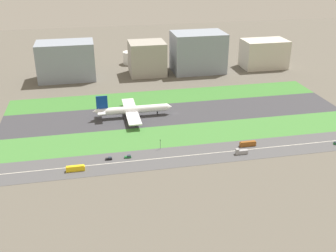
# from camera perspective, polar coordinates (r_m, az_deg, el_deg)

# --- Properties ---
(ground_plane) EXTENTS (800.00, 800.00, 0.00)m
(ground_plane) POSITION_cam_1_polar(r_m,az_deg,el_deg) (333.37, 1.09, 1.82)
(ground_plane) COLOR #5B564C
(runway) EXTENTS (280.00, 46.00, 0.10)m
(runway) POSITION_cam_1_polar(r_m,az_deg,el_deg) (333.35, 1.09, 1.83)
(runway) COLOR #38383D
(runway) RESTS_ON ground_plane
(grass_median_north) EXTENTS (280.00, 36.00, 0.10)m
(grass_median_north) POSITION_cam_1_polar(r_m,az_deg,el_deg) (370.66, -0.30, 4.23)
(grass_median_north) COLOR #3D7A33
(grass_median_north) RESTS_ON ground_plane
(grass_median_south) EXTENTS (280.00, 36.00, 0.10)m
(grass_median_south) POSITION_cam_1_polar(r_m,az_deg,el_deg) (297.02, 2.83, -1.17)
(grass_median_south) COLOR #427F38
(grass_median_south) RESTS_ON ground_plane
(highway) EXTENTS (280.00, 28.00, 0.10)m
(highway) POSITION_cam_1_polar(r_m,az_deg,el_deg) (269.60, 4.50, -4.06)
(highway) COLOR #4C4C4F
(highway) RESTS_ON ground_plane
(highway_centerline) EXTENTS (266.00, 0.50, 0.01)m
(highway_centerline) POSITION_cam_1_polar(r_m,az_deg,el_deg) (269.57, 4.50, -4.05)
(highway_centerline) COLOR silver
(highway_centerline) RESTS_ON highway
(airliner) EXTENTS (65.00, 56.00, 19.70)m
(airliner) POSITION_cam_1_polar(r_m,az_deg,el_deg) (325.43, -5.22, 2.32)
(airliner) COLOR white
(airliner) RESTS_ON runway
(bus_1) EXTENTS (11.60, 2.50, 3.50)m
(bus_1) POSITION_cam_1_polar(r_m,az_deg,el_deg) (255.92, -13.07, -5.91)
(bus_1) COLOR yellow
(bus_1) RESTS_ON highway
(truck_0) EXTENTS (8.40, 2.50, 4.00)m
(truck_0) POSITION_cam_1_polar(r_m,az_deg,el_deg) (273.09, 10.41, -3.64)
(truck_0) COLOR #99999E
(truck_0) RESTS_ON highway
(car_0) EXTENTS (4.40, 1.80, 2.00)m
(car_0) POSITION_cam_1_polar(r_m,az_deg,el_deg) (305.72, 22.90, -2.26)
(car_0) COLOR #19662D
(car_0) RESTS_ON highway
(car_1) EXTENTS (4.40, 1.80, 2.00)m
(car_1) POSITION_cam_1_polar(r_m,az_deg,el_deg) (265.56, -5.71, -4.37)
(car_1) COLOR #19662D
(car_1) RESTS_ON highway
(car_2) EXTENTS (4.40, 1.80, 2.00)m
(car_2) POSITION_cam_1_polar(r_m,az_deg,el_deg) (264.88, -8.41, -4.61)
(car_2) COLOR black
(car_2) RESTS_ON highway
(bus_0) EXTENTS (11.60, 2.50, 3.50)m
(bus_0) POSITION_cam_1_polar(r_m,az_deg,el_deg) (284.27, 11.31, -2.50)
(bus_0) COLOR brown
(bus_0) RESTS_ON highway
(traffic_light) EXTENTS (0.36, 0.50, 7.20)m
(traffic_light) POSITION_cam_1_polar(r_m,az_deg,el_deg) (273.77, -1.10, -2.51)
(traffic_light) COLOR #4C4C51
(traffic_light) RESTS_ON highway
(terminal_building) EXTENTS (57.47, 34.37, 38.74)m
(terminal_building) POSITION_cam_1_polar(r_m,az_deg,el_deg) (428.58, -14.33, 9.00)
(terminal_building) COLOR gray
(terminal_building) RESTS_ON ground_plane
(hangar_building) EXTENTS (37.67, 33.36, 35.03)m
(hangar_building) POSITION_cam_1_polar(r_m,az_deg,el_deg) (433.03, -3.00, 9.63)
(hangar_building) COLOR #9E998E
(hangar_building) RESTS_ON ground_plane
(office_tower) EXTENTS (55.95, 38.63, 42.63)m
(office_tower) POSITION_cam_1_polar(r_m,az_deg,el_deg) (443.70, 4.30, 10.47)
(office_tower) COLOR gray
(office_tower) RESTS_ON ground_plane
(cargo_warehouse) EXTENTS (49.06, 30.89, 31.20)m
(cargo_warehouse) POSITION_cam_1_polar(r_m,az_deg,el_deg) (471.78, 13.53, 10.00)
(cargo_warehouse) COLOR beige
(cargo_warehouse) RESTS_ON ground_plane
(fuel_tank_west) EXTENTS (18.08, 18.08, 14.16)m
(fuel_tank_west) POSITION_cam_1_polar(r_m,az_deg,el_deg) (477.29, -5.33, 9.67)
(fuel_tank_west) COLOR silver
(fuel_tank_west) RESTS_ON ground_plane
(fuel_tank_centre) EXTENTS (25.45, 25.45, 13.79)m
(fuel_tank_centre) POSITION_cam_1_polar(r_m,az_deg,el_deg) (480.61, -2.31, 9.84)
(fuel_tank_centre) COLOR silver
(fuel_tank_centre) RESTS_ON ground_plane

